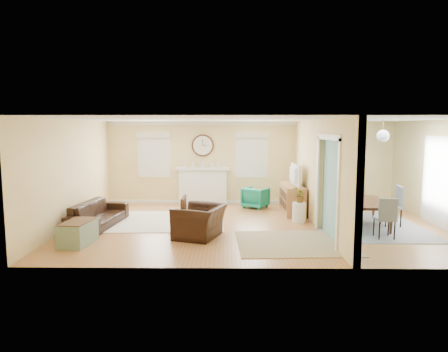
# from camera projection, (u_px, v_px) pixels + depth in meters

# --- Properties ---
(floor) EXTENTS (9.00, 9.00, 0.00)m
(floor) POSITION_uv_depth(u_px,v_px,m) (256.00, 226.00, 9.81)
(floor) COLOR #A26132
(floor) RESTS_ON ground
(wall_back) EXTENTS (9.00, 0.02, 2.60)m
(wall_back) POSITION_uv_depth(u_px,v_px,m) (250.00, 163.00, 12.64)
(wall_back) COLOR #D5B672
(wall_back) RESTS_ON ground
(wall_front) EXTENTS (9.00, 0.02, 2.60)m
(wall_front) POSITION_uv_depth(u_px,v_px,m) (269.00, 193.00, 6.68)
(wall_front) COLOR #D5B672
(wall_front) RESTS_ON ground
(wall_left) EXTENTS (0.02, 6.00, 2.60)m
(wall_left) POSITION_uv_depth(u_px,v_px,m) (72.00, 173.00, 9.71)
(wall_left) COLOR #D5B672
(wall_left) RESTS_ON ground
(wall_right) EXTENTS (0.02, 6.00, 2.60)m
(wall_right) POSITION_uv_depth(u_px,v_px,m) (444.00, 174.00, 9.61)
(wall_right) COLOR #D5B672
(wall_right) RESTS_ON ground
(ceiling) EXTENTS (9.00, 6.00, 0.02)m
(ceiling) POSITION_uv_depth(u_px,v_px,m) (257.00, 119.00, 9.50)
(ceiling) COLOR white
(ceiling) RESTS_ON wall_back
(partition) EXTENTS (0.17, 6.00, 2.60)m
(partition) POSITION_uv_depth(u_px,v_px,m) (317.00, 170.00, 9.91)
(partition) COLOR #D5B672
(partition) RESTS_ON ground
(fireplace) EXTENTS (1.70, 0.30, 1.17)m
(fireplace) POSITION_uv_depth(u_px,v_px,m) (203.00, 185.00, 12.62)
(fireplace) COLOR white
(fireplace) RESTS_ON ground
(wall_clock) EXTENTS (0.70, 0.07, 0.70)m
(wall_clock) POSITION_uv_depth(u_px,v_px,m) (203.00, 145.00, 12.55)
(wall_clock) COLOR #3F2317
(wall_clock) RESTS_ON wall_back
(window_left) EXTENTS (1.05, 0.13, 1.42)m
(window_left) POSITION_uv_depth(u_px,v_px,m) (154.00, 152.00, 12.58)
(window_left) COLOR white
(window_left) RESTS_ON wall_back
(window_right) EXTENTS (1.05, 0.13, 1.42)m
(window_right) POSITION_uv_depth(u_px,v_px,m) (252.00, 152.00, 12.55)
(window_right) COLOR white
(window_right) RESTS_ON wall_back
(french_doors) EXTENTS (0.06, 1.70, 2.20)m
(french_doors) POSITION_uv_depth(u_px,v_px,m) (441.00, 182.00, 9.63)
(french_doors) COLOR white
(french_doors) RESTS_ON ground
(pendant) EXTENTS (0.30, 0.30, 0.55)m
(pendant) POSITION_uv_depth(u_px,v_px,m) (383.00, 136.00, 9.52)
(pendant) COLOR gold
(pendant) RESTS_ON ceiling
(rug_cream) EXTENTS (2.82, 2.46, 0.01)m
(rug_cream) POSITION_uv_depth(u_px,v_px,m) (170.00, 221.00, 10.31)
(rug_cream) COLOR beige
(rug_cream) RESTS_ON floor
(rug_jute) EXTENTS (2.46, 2.05, 0.01)m
(rug_jute) POSITION_uv_depth(u_px,v_px,m) (295.00, 243.00, 8.32)
(rug_jute) COLOR tan
(rug_jute) RESTS_ON floor
(rug_grey) EXTENTS (2.56, 3.20, 0.01)m
(rug_grey) POSITION_uv_depth(u_px,v_px,m) (365.00, 225.00, 9.84)
(rug_grey) COLOR gray
(rug_grey) RESTS_ON floor
(sofa) EXTENTS (1.01, 2.13, 0.60)m
(sofa) POSITION_uv_depth(u_px,v_px,m) (98.00, 214.00, 9.76)
(sofa) COLOR black
(sofa) RESTS_ON floor
(eames_chair) EXTENTS (1.25, 1.33, 0.70)m
(eames_chair) POSITION_uv_depth(u_px,v_px,m) (200.00, 222.00, 8.75)
(eames_chair) COLOR black
(eames_chair) RESTS_ON floor
(green_chair) EXTENTS (0.92, 0.93, 0.62)m
(green_chair) POSITION_uv_depth(u_px,v_px,m) (256.00, 198.00, 12.02)
(green_chair) COLOR #228266
(green_chair) RESTS_ON floor
(trunk) EXTENTS (0.61, 0.90, 0.49)m
(trunk) POSITION_uv_depth(u_px,v_px,m) (78.00, 233.00, 8.21)
(trunk) COLOR gray
(trunk) RESTS_ON floor
(credenza) EXTENTS (0.53, 1.57, 0.80)m
(credenza) POSITION_uv_depth(u_px,v_px,m) (292.00, 199.00, 11.30)
(credenza) COLOR #AA6E39
(credenza) RESTS_ON floor
(tv) EXTENTS (0.20, 1.02, 0.58)m
(tv) POSITION_uv_depth(u_px,v_px,m) (292.00, 175.00, 11.22)
(tv) COLOR black
(tv) RESTS_ON credenza
(garden_stool) EXTENTS (0.35, 0.35, 0.51)m
(garden_stool) POSITION_uv_depth(u_px,v_px,m) (299.00, 212.00, 10.17)
(garden_stool) COLOR white
(garden_stool) RESTS_ON floor
(potted_plant) EXTENTS (0.44, 0.43, 0.37)m
(potted_plant) POSITION_uv_depth(u_px,v_px,m) (300.00, 195.00, 10.12)
(potted_plant) COLOR #337F33
(potted_plant) RESTS_ON garden_stool
(dining_table) EXTENTS (1.17, 1.86, 0.62)m
(dining_table) POSITION_uv_depth(u_px,v_px,m) (366.00, 213.00, 9.80)
(dining_table) COLOR #3F2317
(dining_table) RESTS_ON floor
(dining_chair_n) EXTENTS (0.52, 0.52, 0.97)m
(dining_chair_n) POSITION_uv_depth(u_px,v_px,m) (351.00, 196.00, 10.79)
(dining_chair_n) COLOR gray
(dining_chair_n) RESTS_ON floor
(dining_chair_s) EXTENTS (0.41, 0.41, 0.91)m
(dining_chair_s) POSITION_uv_depth(u_px,v_px,m) (385.00, 214.00, 8.66)
(dining_chair_s) COLOR gray
(dining_chair_s) RESTS_ON floor
(dining_chair_w) EXTENTS (0.46, 0.46, 1.04)m
(dining_chair_w) POSITION_uv_depth(u_px,v_px,m) (340.00, 201.00, 9.79)
(dining_chair_w) COLOR white
(dining_chair_w) RESTS_ON floor
(dining_chair_e) EXTENTS (0.46, 0.46, 0.99)m
(dining_chair_e) POSITION_uv_depth(u_px,v_px,m) (391.00, 202.00, 9.75)
(dining_chair_e) COLOR gray
(dining_chair_e) RESTS_ON floor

